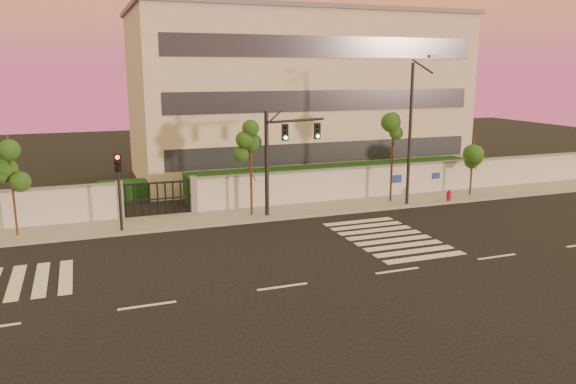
# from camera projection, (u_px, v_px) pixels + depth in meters

# --- Properties ---
(ground) EXTENTS (120.00, 120.00, 0.00)m
(ground) POSITION_uv_depth(u_px,v_px,m) (282.00, 287.00, 21.20)
(ground) COLOR black
(ground) RESTS_ON ground
(sidewalk) EXTENTS (60.00, 3.00, 0.15)m
(sidewalk) POSITION_uv_depth(u_px,v_px,m) (218.00, 218.00, 30.80)
(sidewalk) COLOR gray
(sidewalk) RESTS_ON ground
(perimeter_wall) EXTENTS (60.00, 0.36, 2.20)m
(perimeter_wall) POSITION_uv_depth(u_px,v_px,m) (213.00, 194.00, 32.00)
(perimeter_wall) COLOR silver
(perimeter_wall) RESTS_ON ground
(hedge_row) EXTENTS (41.00, 4.25, 1.80)m
(hedge_row) POSITION_uv_depth(u_px,v_px,m) (220.00, 188.00, 34.92)
(hedge_row) COLOR black
(hedge_row) RESTS_ON ground
(institutional_building) EXTENTS (24.40, 12.40, 12.25)m
(institutional_building) POSITION_uv_depth(u_px,v_px,m) (296.00, 95.00, 43.08)
(institutional_building) COLOR beige
(institutional_building) RESTS_ON ground
(road_markings) EXTENTS (57.00, 7.62, 0.02)m
(road_markings) POSITION_uv_depth(u_px,v_px,m) (218.00, 260.00, 24.10)
(road_markings) COLOR silver
(road_markings) RESTS_ON ground
(street_tree_c) EXTENTS (1.36, 1.08, 5.02)m
(street_tree_c) POSITION_uv_depth(u_px,v_px,m) (10.00, 163.00, 26.63)
(street_tree_c) COLOR #382314
(street_tree_c) RESTS_ON ground
(street_tree_d) EXTENTS (1.62, 1.29, 5.26)m
(street_tree_d) POSITION_uv_depth(u_px,v_px,m) (251.00, 148.00, 30.41)
(street_tree_d) COLOR #382314
(street_tree_d) RESTS_ON ground
(street_tree_e) EXTENTS (1.50, 1.20, 5.44)m
(street_tree_e) POSITION_uv_depth(u_px,v_px,m) (393.00, 138.00, 33.61)
(street_tree_e) COLOR #382314
(street_tree_e) RESTS_ON ground
(street_tree_f) EXTENTS (1.52, 1.21, 4.01)m
(street_tree_f) POSITION_uv_depth(u_px,v_px,m) (473.00, 151.00, 35.66)
(street_tree_f) COLOR #382314
(street_tree_f) RESTS_ON ground
(traffic_signal_main) EXTENTS (3.67, 1.19, 5.89)m
(traffic_signal_main) POSITION_uv_depth(u_px,v_px,m) (280.00, 150.00, 30.57)
(traffic_signal_main) COLOR black
(traffic_signal_main) RESTS_ON ground
(traffic_signal_secondary) EXTENTS (0.32, 0.33, 4.14)m
(traffic_signal_secondary) POSITION_uv_depth(u_px,v_px,m) (119.00, 182.00, 27.59)
(traffic_signal_secondary) COLOR black
(traffic_signal_secondary) RESTS_ON ground
(streetlight_east) EXTENTS (0.53, 2.12, 8.81)m
(streetlight_east) POSITION_uv_depth(u_px,v_px,m) (412.00, 127.00, 32.54)
(streetlight_east) COLOR black
(streetlight_east) RESTS_ON ground
(fire_hydrant) EXTENTS (0.33, 0.31, 0.83)m
(fire_hydrant) POSITION_uv_depth(u_px,v_px,m) (449.00, 197.00, 34.41)
(fire_hydrant) COLOR #AD0B1C
(fire_hydrant) RESTS_ON ground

